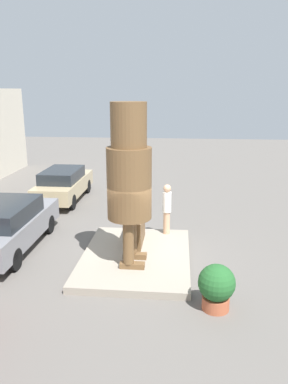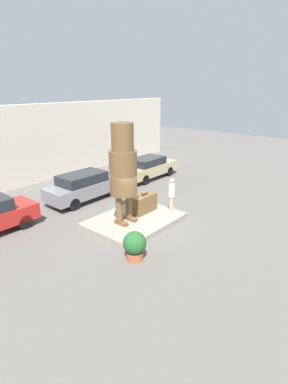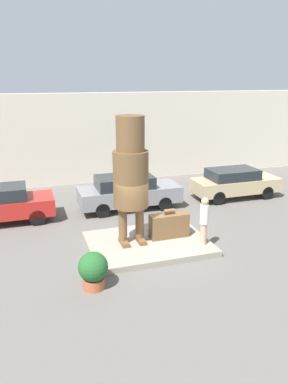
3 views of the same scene
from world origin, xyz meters
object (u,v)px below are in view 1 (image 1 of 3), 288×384
object	(u,v)px
parked_car_grey	(9,225)
planter_pot	(216,286)
giant_suitcase	(135,230)
parked_car_tan	(64,184)
tourist	(167,207)
statue_figure	(129,173)

from	to	relation	value
parked_car_grey	planter_pot	xyz separation A→B (m)	(-2.89, -6.40, -0.24)
giant_suitcase	parked_car_tan	bearing A→B (deg)	37.46
parked_car_grey	parked_car_tan	size ratio (longest dim) A/B	1.06
parked_car_tan	planter_pot	bearing A→B (deg)	-143.49
parked_car_tan	tourist	bearing A→B (deg)	-130.72
giant_suitcase	parked_car_tan	size ratio (longest dim) A/B	0.33
parked_car_grey	planter_pot	distance (m)	7.03
statue_figure	planter_pot	world-z (taller)	statue_figure
giant_suitcase	parked_car_grey	size ratio (longest dim) A/B	0.31
planter_pot	parked_car_tan	bearing A→B (deg)	36.51
statue_figure	tourist	distance (m)	3.11
statue_figure	parked_car_grey	bearing A→B (deg)	75.60
statue_figure	tourist	xyz separation A→B (m)	(2.41, -0.97, -1.71)
parked_car_grey	parked_car_tan	distance (m)	5.65
parked_car_grey	planter_pot	world-z (taller)	parked_car_grey
planter_pot	statue_figure	bearing A→B (deg)	51.37
parked_car_grey	tourist	bearing A→B (deg)	-75.03
tourist	parked_car_tan	xyz separation A→B (m)	(4.30, 4.99, -0.36)
giant_suitcase	statue_figure	bearing A→B (deg)	-179.33
statue_figure	parked_car_grey	distance (m)	4.70
parked_car_grey	parked_car_tan	world-z (taller)	parked_car_grey
giant_suitcase	parked_car_grey	bearing A→B (deg)	95.88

